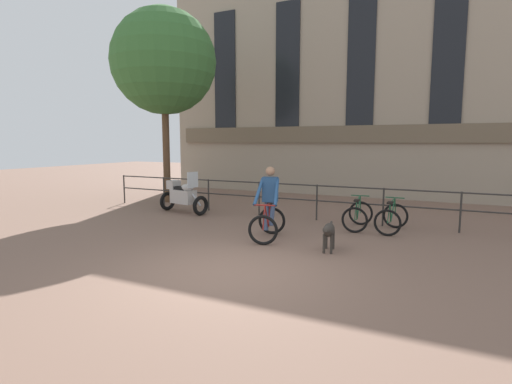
% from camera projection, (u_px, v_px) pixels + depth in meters
% --- Properties ---
extents(ground_plane, '(60.00, 60.00, 0.00)m').
position_uv_depth(ground_plane, '(227.00, 271.00, 7.09)').
color(ground_plane, '#7A5B4C').
extents(canal_railing, '(15.05, 0.05, 1.05)m').
position_uv_depth(canal_railing, '(317.00, 196.00, 11.63)').
color(canal_railing, '#2D2B28').
rests_on(canal_railing, ground_plane).
extents(building_facade, '(18.00, 0.72, 9.94)m').
position_uv_depth(building_facade, '(362.00, 76.00, 16.26)').
color(building_facade, gray).
rests_on(building_facade, ground_plane).
extents(cyclist_with_bike, '(0.94, 1.30, 1.70)m').
position_uv_depth(cyclist_with_bike, '(269.00, 206.00, 9.45)').
color(cyclist_with_bike, black).
rests_on(cyclist_with_bike, ground_plane).
extents(dog, '(0.32, 0.97, 0.62)m').
position_uv_depth(dog, '(329.00, 231.00, 8.28)').
color(dog, '#332D28').
rests_on(dog, ground_plane).
extents(parked_motorcycle, '(1.78, 0.95, 1.35)m').
position_uv_depth(parked_motorcycle, '(183.00, 196.00, 12.87)').
color(parked_motorcycle, black).
rests_on(parked_motorcycle, ground_plane).
extents(parked_bicycle_near_lamp, '(0.73, 1.15, 0.86)m').
position_uv_depth(parked_bicycle_near_lamp, '(358.00, 215.00, 10.51)').
color(parked_bicycle_near_lamp, black).
rests_on(parked_bicycle_near_lamp, ground_plane).
extents(parked_bicycle_mid_left, '(0.72, 1.14, 0.86)m').
position_uv_depth(parked_bicycle_mid_left, '(392.00, 218.00, 10.13)').
color(parked_bicycle_mid_left, black).
rests_on(parked_bicycle_mid_left, ground_plane).
extents(tree_canalside_left, '(3.83, 3.83, 7.12)m').
position_uv_depth(tree_canalside_left, '(164.00, 62.00, 14.60)').
color(tree_canalside_left, brown).
rests_on(tree_canalside_left, ground_plane).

